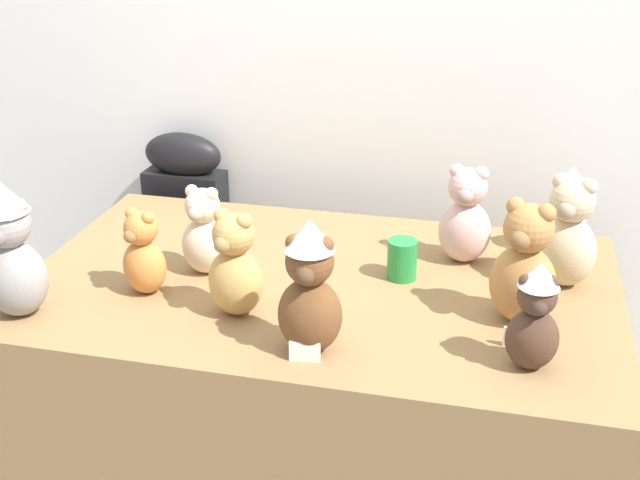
# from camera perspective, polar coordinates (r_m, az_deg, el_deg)

# --- Properties ---
(wall_back) EXTENTS (7.00, 0.08, 2.60)m
(wall_back) POSITION_cam_1_polar(r_m,az_deg,el_deg) (2.69, 3.71, 14.19)
(wall_back) COLOR white
(wall_back) RESTS_ON ground_plane
(display_table) EXTENTS (1.57, 0.96, 0.78)m
(display_table) POSITION_cam_1_polar(r_m,az_deg,el_deg) (2.38, 0.00, -11.25)
(display_table) COLOR olive
(display_table) RESTS_ON ground_plane
(instrument_case) EXTENTS (0.28, 0.13, 0.97)m
(instrument_case) POSITION_cam_1_polar(r_m,az_deg,el_deg) (3.00, -9.10, -1.31)
(instrument_case) COLOR black
(instrument_case) RESTS_ON ground_plane
(teddy_bear_cream) EXTENTS (0.14, 0.12, 0.25)m
(teddy_bear_cream) POSITION_cam_1_polar(r_m,az_deg,el_deg) (2.19, -8.16, 0.49)
(teddy_bear_cream) COLOR beige
(teddy_bear_cream) RESTS_ON display_table
(teddy_bear_honey) EXTENTS (0.17, 0.15, 0.27)m
(teddy_bear_honey) POSITION_cam_1_polar(r_m,az_deg,el_deg) (1.97, -6.01, -1.90)
(teddy_bear_honey) COLOR tan
(teddy_bear_honey) RESTS_ON display_table
(teddy_bear_ash) EXTENTS (0.17, 0.15, 0.35)m
(teddy_bear_ash) POSITION_cam_1_polar(r_m,az_deg,el_deg) (2.07, -20.94, -0.76)
(teddy_bear_ash) COLOR gray
(teddy_bear_ash) RESTS_ON display_table
(teddy_bear_cocoa) EXTENTS (0.13, 0.11, 0.26)m
(teddy_bear_cocoa) POSITION_cam_1_polar(r_m,az_deg,el_deg) (1.81, 14.86, -5.30)
(teddy_bear_cocoa) COLOR #4C3323
(teddy_bear_cocoa) RESTS_ON display_table
(teddy_bear_ginger) EXTENTS (0.14, 0.13, 0.23)m
(teddy_bear_ginger) POSITION_cam_1_polar(r_m,az_deg,el_deg) (2.12, -12.33, -1.01)
(teddy_bear_ginger) COLOR #D17F3D
(teddy_bear_ginger) RESTS_ON display_table
(teddy_bear_chestnut) EXTENTS (0.15, 0.13, 0.32)m
(teddy_bear_chestnut) POSITION_cam_1_polar(r_m,az_deg,el_deg) (1.79, -0.73, -3.45)
(teddy_bear_chestnut) COLOR brown
(teddy_bear_chestnut) RESTS_ON display_table
(teddy_bear_snow) EXTENTS (0.14, 0.13, 0.27)m
(teddy_bear_snow) POSITION_cam_1_polar(r_m,az_deg,el_deg) (2.37, 17.00, 1.88)
(teddy_bear_snow) COLOR white
(teddy_bear_snow) RESTS_ON display_table
(teddy_bear_blush) EXTENTS (0.15, 0.13, 0.28)m
(teddy_bear_blush) POSITION_cam_1_polar(r_m,az_deg,el_deg) (2.27, 10.20, 1.57)
(teddy_bear_blush) COLOR beige
(teddy_bear_blush) RESTS_ON display_table
(teddy_bear_sand) EXTENTS (0.19, 0.18, 0.30)m
(teddy_bear_sand) POSITION_cam_1_polar(r_m,az_deg,el_deg) (2.19, 17.04, 0.32)
(teddy_bear_sand) COLOR #CCB78E
(teddy_bear_sand) RESTS_ON display_table
(teddy_bear_caramel) EXTENTS (0.20, 0.18, 0.31)m
(teddy_bear_caramel) POSITION_cam_1_polar(r_m,az_deg,el_deg) (1.98, 14.18, -1.83)
(teddy_bear_caramel) COLOR #B27A42
(teddy_bear_caramel) RESTS_ON display_table
(party_cup_green) EXTENTS (0.08, 0.08, 0.11)m
(party_cup_green) POSITION_cam_1_polar(r_m,az_deg,el_deg) (2.18, 5.79, -1.36)
(party_cup_green) COLOR #238C3D
(party_cup_green) RESTS_ON display_table
(name_card_front_left) EXTENTS (0.07, 0.01, 0.05)m
(name_card_front_left) POSITION_cam_1_polar(r_m,az_deg,el_deg) (1.92, 13.79, -6.70)
(name_card_front_left) COLOR white
(name_card_front_left) RESTS_ON display_table
(name_card_front_middle) EXTENTS (0.07, 0.02, 0.05)m
(name_card_front_middle) POSITION_cam_1_polar(r_m,az_deg,el_deg) (1.82, -1.08, -7.85)
(name_card_front_middle) COLOR white
(name_card_front_middle) RESTS_ON display_table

